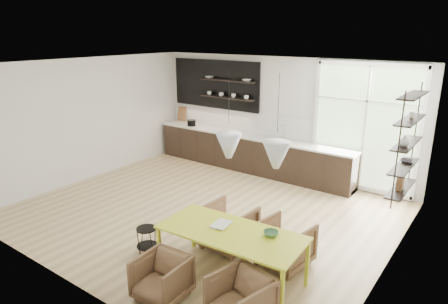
{
  "coord_description": "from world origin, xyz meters",
  "views": [
    {
      "loc": [
        4.64,
        -5.72,
        3.48
      ],
      "look_at": [
        0.05,
        0.6,
        1.11
      ],
      "focal_mm": 32.0,
      "sensor_mm": 36.0,
      "label": 1
    }
  ],
  "objects_px": {
    "armchair_front_right": "(241,300)",
    "armchair_back_right": "(284,244)",
    "armchair_front_left": "(162,278)",
    "armchair_back_left": "(228,227)",
    "wire_stool": "(147,237)",
    "dining_table": "(231,235)"
  },
  "relations": [
    {
      "from": "armchair_back_right",
      "to": "armchair_back_left",
      "type": "bearing_deg",
      "value": 12.24
    },
    {
      "from": "armchair_front_left",
      "to": "armchair_front_right",
      "type": "relative_size",
      "value": 0.96
    },
    {
      "from": "armchair_back_left",
      "to": "armchair_front_right",
      "type": "relative_size",
      "value": 1.17
    },
    {
      "from": "dining_table",
      "to": "armchair_front_right",
      "type": "bearing_deg",
      "value": -50.95
    },
    {
      "from": "dining_table",
      "to": "armchair_front_right",
      "type": "relative_size",
      "value": 3.08
    },
    {
      "from": "armchair_back_right",
      "to": "wire_stool",
      "type": "xyz_separation_m",
      "value": [
        -1.96,
        -1.0,
        -0.07
      ]
    },
    {
      "from": "armchair_back_right",
      "to": "armchair_front_left",
      "type": "relative_size",
      "value": 1.16
    },
    {
      "from": "armchair_back_left",
      "to": "wire_stool",
      "type": "distance_m",
      "value": 1.34
    },
    {
      "from": "armchair_back_right",
      "to": "armchair_front_left",
      "type": "xyz_separation_m",
      "value": [
        -0.95,
        -1.69,
        -0.05
      ]
    },
    {
      "from": "dining_table",
      "to": "wire_stool",
      "type": "relative_size",
      "value": 4.88
    },
    {
      "from": "dining_table",
      "to": "armchair_front_left",
      "type": "xyz_separation_m",
      "value": [
        -0.5,
        -0.91,
        -0.41
      ]
    },
    {
      "from": "armchair_front_right",
      "to": "armchair_back_right",
      "type": "bearing_deg",
      "value": 110.78
    },
    {
      "from": "armchair_back_right",
      "to": "armchair_front_left",
      "type": "bearing_deg",
      "value": 68.64
    },
    {
      "from": "armchair_back_left",
      "to": "armchair_front_left",
      "type": "height_order",
      "value": "armchair_back_left"
    },
    {
      "from": "armchair_back_left",
      "to": "armchair_front_right",
      "type": "height_order",
      "value": "armchair_back_left"
    },
    {
      "from": "dining_table",
      "to": "wire_stool",
      "type": "height_order",
      "value": "dining_table"
    },
    {
      "from": "armchair_back_left",
      "to": "wire_stool",
      "type": "bearing_deg",
      "value": 46.58
    },
    {
      "from": "dining_table",
      "to": "armchair_back_right",
      "type": "height_order",
      "value": "dining_table"
    },
    {
      "from": "armchair_front_left",
      "to": "armchair_front_right",
      "type": "distance_m",
      "value": 1.14
    },
    {
      "from": "dining_table",
      "to": "armchair_back_right",
      "type": "bearing_deg",
      "value": 57.5
    },
    {
      "from": "armchair_front_left",
      "to": "dining_table",
      "type": "bearing_deg",
      "value": 58.14
    },
    {
      "from": "wire_stool",
      "to": "armchair_back_right",
      "type": "bearing_deg",
      "value": 27.07
    }
  ]
}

